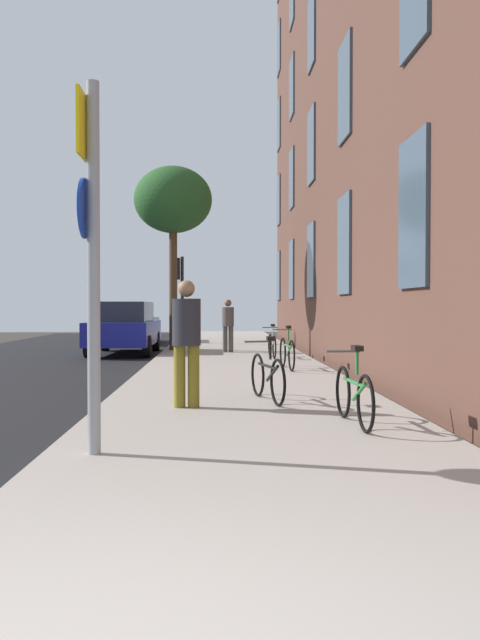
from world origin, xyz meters
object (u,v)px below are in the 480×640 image
tree_near (173,201)px  bicycle_1 (267,376)px  traffic_light (179,284)px  car_1 (133,322)px  pedestrian_0 (187,335)px  bicycle_2 (287,352)px  bicycle_3 (272,345)px  car_0 (124,327)px  sign_post (91,239)px  bicycle_0 (354,394)px  pedestrian_1 (228,322)px

tree_near → bicycle_1: (2.08, -11.29, -4.28)m
traffic_light → car_1: 3.15m
bicycle_1 → pedestrian_0: size_ratio=0.96×
traffic_light → bicycle_2: (2.91, -10.22, -1.84)m
tree_near → bicycle_3: tree_near is taller
car_0 → car_1: 6.02m
tree_near → sign_post: bearing=-89.3°
bicycle_0 → pedestrian_1: bearing=95.8°
bicycle_3 → car_1: (-4.82, 8.99, 0.37)m
tree_near → car_0: 4.21m
bicycle_0 → pedestrian_1: pedestrian_1 is taller
car_0 → traffic_light: bearing=69.9°
traffic_light → pedestrian_1: size_ratio=2.04×
pedestrian_1 → sign_post: bearing=-96.4°
pedestrian_0 → pedestrian_1: size_ratio=1.10×
bicycle_2 → bicycle_1: bearing=-99.5°
bicycle_1 → tree_near: bearing=100.5°
car_1 → car_0: bearing=-85.4°
sign_post → bicycle_0: size_ratio=2.11×
bicycle_0 → car_0: car_0 is taller
bicycle_2 → bicycle_0: bearing=-89.7°
traffic_light → pedestrian_1: bearing=-70.6°
traffic_light → tree_near: size_ratio=0.56×
tree_near → pedestrian_0: size_ratio=3.32×
car_1 → bicycle_3: bearing=-61.8°
car_1 → sign_post: bearing=-84.0°
pedestrian_0 → car_0: pedestrian_0 is taller
bicycle_3 → pedestrian_0: (-1.90, -8.60, 0.64)m
tree_near → car_0: (-1.50, -0.25, -3.93)m
tree_near → pedestrian_0: tree_near is taller
bicycle_3 → car_0: bearing=145.5°
pedestrian_1 → car_1: 7.77m
traffic_light → pedestrian_0: (0.96, -15.62, -1.22)m
bicycle_1 → car_0: (-3.58, 11.03, 0.35)m
pedestrian_0 → bicycle_1: bearing=25.6°
sign_post → car_1: 20.54m
bicycle_1 → bicycle_2: (0.81, 4.86, 0.00)m
car_0 → pedestrian_1: bearing=-14.6°
bicycle_0 → bicycle_2: (-0.04, 6.81, 0.01)m
tree_near → bicycle_2: bearing=-65.8°
sign_post → pedestrian_1: sign_post is taller
bicycle_3 → car_0: (-4.33, 2.98, 0.37)m
car_0 → car_1: same height
car_0 → car_1: bearing=94.6°
sign_post → car_0: 14.54m
bicycle_0 → bicycle_2: 6.81m
bicycle_2 → pedestrian_1: bearing=102.6°
traffic_light → pedestrian_0: size_ratio=1.85×
bicycle_1 → pedestrian_1: bearing=92.2°
pedestrian_1 → car_0: pedestrian_1 is taller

